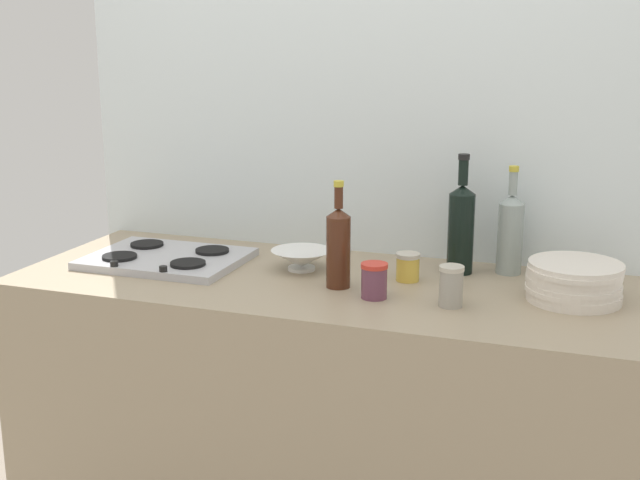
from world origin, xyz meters
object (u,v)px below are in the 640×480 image
(wine_bottle_mid_right, at_px, (510,232))
(stovetop_hob, at_px, (167,258))
(condiment_jar_front, at_px, (451,286))
(wine_bottle_mid_left, at_px, (338,246))
(plate_stack, at_px, (574,282))
(condiment_jar_spare, at_px, (374,281))
(mixing_bowl, at_px, (301,259))
(condiment_jar_rear, at_px, (408,267))
(wine_bottle_leftmost, at_px, (461,226))

(wine_bottle_mid_right, bearing_deg, stovetop_hob, -166.92)
(condiment_jar_front, bearing_deg, wine_bottle_mid_left, 169.12)
(plate_stack, height_order, condiment_jar_front, condiment_jar_front)
(stovetop_hob, relative_size, condiment_jar_spare, 4.87)
(mixing_bowl, distance_m, condiment_jar_rear, 0.33)
(plate_stack, bearing_deg, condiment_jar_spare, -162.79)
(wine_bottle_mid_left, distance_m, wine_bottle_mid_right, 0.53)
(stovetop_hob, height_order, wine_bottle_mid_right, wine_bottle_mid_right)
(wine_bottle_leftmost, bearing_deg, condiment_jar_rear, -133.83)
(condiment_jar_front, distance_m, condiment_jar_rear, 0.25)
(wine_bottle_mid_right, bearing_deg, condiment_jar_rear, -146.48)
(condiment_jar_rear, relative_size, condiment_jar_spare, 0.84)
(condiment_jar_rear, bearing_deg, wine_bottle_mid_left, -143.49)
(stovetop_hob, distance_m, plate_stack, 1.23)
(plate_stack, xyz_separation_m, condiment_jar_front, (-0.30, -0.16, 0.00))
(stovetop_hob, relative_size, wine_bottle_mid_left, 1.55)
(wine_bottle_leftmost, distance_m, condiment_jar_spare, 0.38)
(stovetop_hob, xyz_separation_m, condiment_jar_spare, (0.71, -0.13, 0.04))
(stovetop_hob, relative_size, condiment_jar_front, 4.30)
(condiment_jar_spare, bearing_deg, mixing_bowl, 145.99)
(condiment_jar_rear, bearing_deg, condiment_jar_spare, -104.10)
(mixing_bowl, bearing_deg, wine_bottle_mid_right, 16.37)
(stovetop_hob, distance_m, condiment_jar_rear, 0.76)
(mixing_bowl, bearing_deg, plate_stack, -2.35)
(wine_bottle_leftmost, height_order, wine_bottle_mid_left, wine_bottle_leftmost)
(stovetop_hob, bearing_deg, condiment_jar_rear, 4.65)
(plate_stack, relative_size, wine_bottle_leftmost, 0.72)
(wine_bottle_mid_left, distance_m, condiment_jar_spare, 0.16)
(mixing_bowl, distance_m, condiment_jar_spare, 0.34)
(condiment_jar_front, xyz_separation_m, condiment_jar_spare, (-0.21, 0.00, -0.01))
(wine_bottle_mid_right, height_order, condiment_jar_front, wine_bottle_mid_right)
(stovetop_hob, bearing_deg, wine_bottle_leftmost, 12.36)
(stovetop_hob, distance_m, condiment_jar_spare, 0.72)
(plate_stack, height_order, wine_bottle_mid_right, wine_bottle_mid_right)
(wine_bottle_mid_right, xyz_separation_m, condiment_jar_spare, (-0.31, -0.37, -0.08))
(stovetop_hob, height_order, condiment_jar_front, condiment_jar_front)
(wine_bottle_leftmost, relative_size, wine_bottle_mid_right, 1.10)
(plate_stack, height_order, wine_bottle_leftmost, wine_bottle_leftmost)
(stovetop_hob, height_order, condiment_jar_rear, condiment_jar_rear)
(plate_stack, xyz_separation_m, condiment_jar_rear, (-0.46, 0.03, -0.01))
(wine_bottle_mid_right, distance_m, condiment_jar_spare, 0.49)
(stovetop_hob, distance_m, wine_bottle_mid_left, 0.60)
(wine_bottle_leftmost, xyz_separation_m, wine_bottle_mid_right, (0.14, 0.04, -0.02))
(mixing_bowl, height_order, condiment_jar_front, condiment_jar_front)
(plate_stack, relative_size, condiment_jar_rear, 3.14)
(stovetop_hob, height_order, wine_bottle_mid_left, wine_bottle_mid_left)
(stovetop_hob, relative_size, wine_bottle_mid_right, 1.46)
(plate_stack, relative_size, condiment_jar_front, 2.33)
(mixing_bowl, bearing_deg, wine_bottle_mid_left, -38.70)
(wine_bottle_mid_left, relative_size, wine_bottle_mid_right, 0.94)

